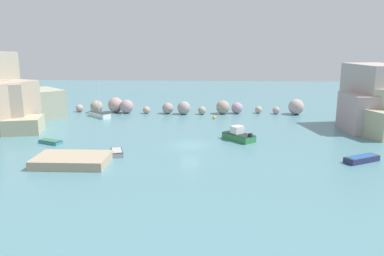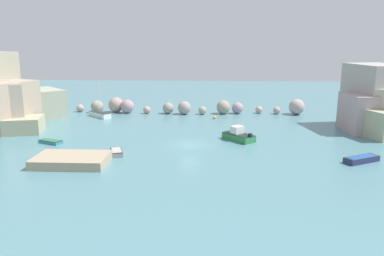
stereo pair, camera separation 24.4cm
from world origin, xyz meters
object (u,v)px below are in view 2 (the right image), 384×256
at_px(moored_boat_2, 100,114).
at_px(moored_boat_3, 238,136).
at_px(moored_boat_1, 117,152).
at_px(moored_boat_5, 51,142).
at_px(moored_boat_0, 46,157).
at_px(moored_boat_4, 362,159).
at_px(channel_buoy, 214,117).
at_px(stone_dock, 72,160).

distance_m(moored_boat_2, moored_boat_3, 27.51).
bearing_deg(moored_boat_1, moored_boat_2, 2.63).
height_order(moored_boat_2, moored_boat_5, moored_boat_2).
bearing_deg(moored_boat_1, moored_boat_0, 87.77).
xyz_separation_m(moored_boat_1, moored_boat_4, (27.70, -1.22, 0.02)).
bearing_deg(moored_boat_5, moored_boat_3, -148.89).
bearing_deg(moored_boat_0, moored_boat_2, 160.11).
xyz_separation_m(channel_buoy, moored_boat_1, (-11.50, -21.67, 0.04)).
relative_size(channel_buoy, moored_boat_3, 0.11).
bearing_deg(moored_boat_0, moored_boat_5, 176.45).
relative_size(moored_boat_2, moored_boat_5, 1.83).
distance_m(moored_boat_1, moored_boat_3, 16.52).
relative_size(moored_boat_4, moored_boat_5, 1.29).
bearing_deg(moored_boat_2, channel_buoy, -138.06).
bearing_deg(moored_boat_2, moored_boat_4, -169.35).
bearing_deg(moored_boat_5, channel_buoy, -117.06).
distance_m(stone_dock, moored_boat_0, 3.93).
relative_size(moored_boat_3, moored_boat_5, 1.39).
distance_m(moored_boat_0, moored_boat_2, 24.45).
distance_m(channel_buoy, moored_boat_1, 24.53).
xyz_separation_m(moored_boat_4, moored_boat_5, (-37.54, 5.76, -0.11)).
bearing_deg(stone_dock, moored_boat_4, 4.60).
relative_size(moored_boat_0, moored_boat_4, 0.70).
height_order(moored_boat_0, moored_boat_4, moored_boat_4).
height_order(channel_buoy, moored_boat_1, moored_boat_1).
xyz_separation_m(moored_boat_3, moored_boat_4, (13.00, -8.74, -0.30)).
bearing_deg(channel_buoy, moored_boat_4, -54.71).
bearing_deg(moored_boat_1, stone_dock, 115.05).
relative_size(moored_boat_3, moored_boat_4, 1.08).
bearing_deg(moored_boat_3, channel_buoy, -28.82).
distance_m(channel_buoy, moored_boat_3, 14.51).
bearing_deg(moored_boat_5, stone_dock, 149.39).
height_order(moored_boat_2, moored_boat_3, moored_boat_2).
xyz_separation_m(channel_buoy, moored_boat_0, (-19.06, -23.86, -0.06)).
bearing_deg(moored_boat_5, moored_boat_1, 179.40).
bearing_deg(stone_dock, moored_boat_1, 43.45).
xyz_separation_m(channel_buoy, moored_boat_4, (16.20, -22.89, 0.07)).
xyz_separation_m(moored_boat_2, moored_boat_3, (23.25, -14.71, 0.17)).
relative_size(moored_boat_1, moored_boat_3, 0.67).
bearing_deg(channel_buoy, moored_boat_1, -117.95).
relative_size(stone_dock, channel_buoy, 14.50).
bearing_deg(moored_boat_3, moored_boat_4, -165.51).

